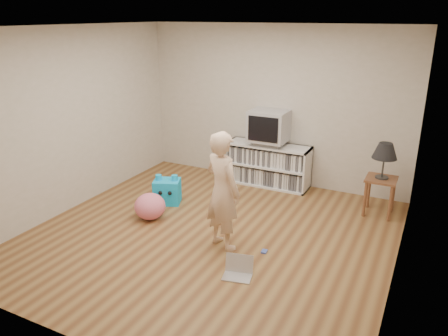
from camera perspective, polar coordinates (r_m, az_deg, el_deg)
name	(u,v)px	position (r m, az deg, el deg)	size (l,w,h in m)	color
ground	(210,235)	(5.78, -1.79, -8.73)	(4.50, 4.50, 0.00)	brown
walls	(209,139)	(5.29, -1.94, 3.76)	(4.52, 4.52, 2.60)	beige
ceiling	(208,27)	(5.09, -2.12, 17.97)	(4.50, 4.50, 0.01)	white
media_unit	(268,164)	(7.35, 5.76, 0.47)	(1.40, 0.45, 0.70)	white
dvd_deck	(268,143)	(7.22, 5.82, 3.33)	(0.45, 0.35, 0.07)	gray
crt_tv	(269,126)	(7.14, 5.88, 5.52)	(0.60, 0.53, 0.50)	#A8A8AE
side_table	(380,187)	(6.57, 19.75, -2.35)	(0.42, 0.42, 0.55)	brown
table_lamp	(385,152)	(6.41, 20.29, 2.02)	(0.34, 0.34, 0.52)	#333333
person	(223,191)	(5.21, -0.19, -3.03)	(0.54, 0.35, 1.48)	beige
laptop	(238,270)	(4.96, 1.87, -13.19)	(0.36, 0.31, 0.22)	silver
playing_cards	(264,251)	(5.42, 5.28, -10.80)	(0.07, 0.09, 0.02)	#4860C0
plush_blue	(167,191)	(6.69, -7.43, -3.00)	(0.48, 0.43, 0.45)	#0BADFB
plush_pink	(150,206)	(6.23, -9.64, -4.96)	(0.44, 0.44, 0.37)	#E06985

